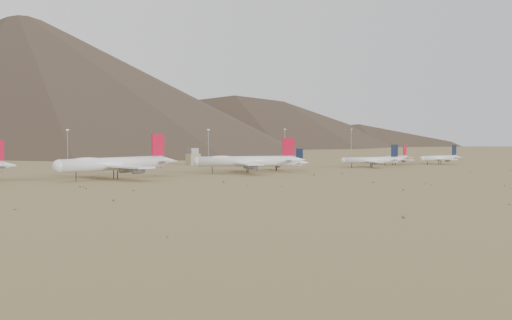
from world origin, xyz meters
TOP-DOWN VIEW (x-y plane):
  - ground at (0.00, 0.00)m, footprint 3000.00×3000.00m
  - widebody_centre at (-72.93, 23.70)m, footprint 76.90×60.35m
  - widebody_east at (10.07, 22.75)m, footprint 66.23×52.81m
  - narrowbody_a at (40.81, 33.66)m, footprint 38.96×29.24m
  - narrowbody_b at (111.45, 21.96)m, footprint 44.34×33.12m
  - narrowbody_c at (149.43, 38.10)m, footprint 41.20×30.38m
  - narrowbody_d at (182.01, 23.97)m, footprint 42.15×30.10m
  - control_tower at (30.00, 120.00)m, footprint 8.00×8.00m
  - mast_west at (-57.47, 134.01)m, footprint 2.00×0.60m
  - mast_centre at (38.20, 112.24)m, footprint 2.00×0.60m
  - mast_east at (121.05, 131.06)m, footprint 2.00×0.60m
  - mast_far_east at (192.57, 130.70)m, footprint 2.00×0.60m
  - desert_scrub at (5.86, -66.58)m, footprint 385.25×163.49m

SIDE VIEW (x-z plane):
  - ground at x=0.00m, z-range 0.00..0.00m
  - desert_scrub at x=5.86m, z-range -0.10..0.75m
  - narrowbody_a at x=40.81m, z-range -2.38..11.19m
  - narrowbody_c at x=149.43m, z-range -2.43..11.43m
  - narrowbody_d at x=182.01m, z-range -2.44..11.46m
  - narrowbody_b at x=111.45m, z-range -2.68..12.59m
  - control_tower at x=30.00m, z-range -0.68..11.32m
  - widebody_east at x=10.07m, z-range -3.19..17.34m
  - widebody_centre at x=-72.93m, z-range -3.59..19.56m
  - mast_west at x=-57.47m, z-range 1.35..27.05m
  - mast_centre at x=38.20m, z-range 1.35..27.05m
  - mast_east at x=121.05m, z-range 1.35..27.05m
  - mast_far_east at x=192.57m, z-range 1.35..27.05m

